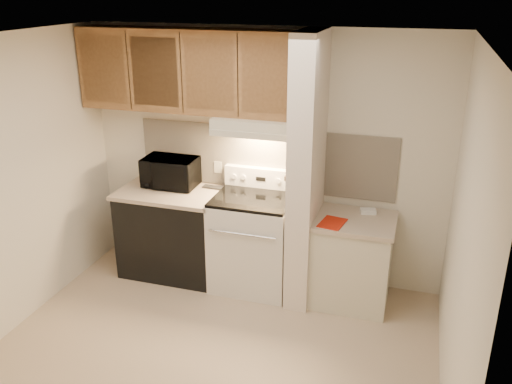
% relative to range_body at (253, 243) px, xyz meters
% --- Properties ---
extents(floor, '(3.60, 3.60, 0.00)m').
position_rel_range_body_xyz_m(floor, '(0.00, -1.16, -0.46)').
color(floor, tan).
rests_on(floor, ground).
extents(ceiling, '(3.60, 3.60, 0.00)m').
position_rel_range_body_xyz_m(ceiling, '(0.00, -1.16, 2.04)').
color(ceiling, white).
rests_on(ceiling, wall_back).
extents(wall_back, '(3.60, 2.50, 0.02)m').
position_rel_range_body_xyz_m(wall_back, '(0.00, 0.34, 0.79)').
color(wall_back, silver).
rests_on(wall_back, floor).
extents(wall_left, '(0.02, 3.00, 2.50)m').
position_rel_range_body_xyz_m(wall_left, '(-1.80, -1.16, 0.79)').
color(wall_left, silver).
rests_on(wall_left, floor).
extents(wall_right, '(0.02, 3.00, 2.50)m').
position_rel_range_body_xyz_m(wall_right, '(1.80, -1.16, 0.79)').
color(wall_right, silver).
rests_on(wall_right, floor).
extents(backsplash, '(2.60, 0.02, 0.63)m').
position_rel_range_body_xyz_m(backsplash, '(0.00, 0.33, 0.78)').
color(backsplash, beige).
rests_on(backsplash, wall_back).
extents(range_body, '(0.76, 0.65, 0.92)m').
position_rel_range_body_xyz_m(range_body, '(0.00, 0.00, 0.00)').
color(range_body, silver).
rests_on(range_body, floor).
extents(oven_window, '(0.50, 0.01, 0.30)m').
position_rel_range_body_xyz_m(oven_window, '(0.00, -0.32, 0.04)').
color(oven_window, black).
rests_on(oven_window, range_body).
extents(oven_handle, '(0.65, 0.02, 0.02)m').
position_rel_range_body_xyz_m(oven_handle, '(0.00, -0.35, 0.26)').
color(oven_handle, silver).
rests_on(oven_handle, range_body).
extents(cooktop, '(0.74, 0.64, 0.03)m').
position_rel_range_body_xyz_m(cooktop, '(0.00, 0.00, 0.48)').
color(cooktop, black).
rests_on(cooktop, range_body).
extents(range_backguard, '(0.76, 0.08, 0.20)m').
position_rel_range_body_xyz_m(range_backguard, '(0.00, 0.28, 0.59)').
color(range_backguard, silver).
rests_on(range_backguard, range_body).
extents(range_display, '(0.10, 0.01, 0.04)m').
position_rel_range_body_xyz_m(range_display, '(0.00, 0.24, 0.59)').
color(range_display, black).
rests_on(range_display, range_backguard).
extents(range_knob_left_outer, '(0.05, 0.02, 0.05)m').
position_rel_range_body_xyz_m(range_knob_left_outer, '(-0.28, 0.24, 0.59)').
color(range_knob_left_outer, silver).
rests_on(range_knob_left_outer, range_backguard).
extents(range_knob_left_inner, '(0.05, 0.02, 0.05)m').
position_rel_range_body_xyz_m(range_knob_left_inner, '(-0.18, 0.24, 0.59)').
color(range_knob_left_inner, silver).
rests_on(range_knob_left_inner, range_backguard).
extents(range_knob_right_inner, '(0.05, 0.02, 0.05)m').
position_rel_range_body_xyz_m(range_knob_right_inner, '(0.18, 0.24, 0.59)').
color(range_knob_right_inner, silver).
rests_on(range_knob_right_inner, range_backguard).
extents(range_knob_right_outer, '(0.05, 0.02, 0.05)m').
position_rel_range_body_xyz_m(range_knob_right_outer, '(0.28, 0.24, 0.59)').
color(range_knob_right_outer, silver).
rests_on(range_knob_right_outer, range_backguard).
extents(dishwasher_front, '(1.00, 0.63, 0.87)m').
position_rel_range_body_xyz_m(dishwasher_front, '(-0.88, 0.01, -0.03)').
color(dishwasher_front, black).
rests_on(dishwasher_front, floor).
extents(left_countertop, '(1.04, 0.67, 0.04)m').
position_rel_range_body_xyz_m(left_countertop, '(-0.88, 0.01, 0.43)').
color(left_countertop, '#BAA68F').
rests_on(left_countertop, dishwasher_front).
extents(spoon_rest, '(0.25, 0.09, 0.02)m').
position_rel_range_body_xyz_m(spoon_rest, '(-0.48, 0.21, 0.46)').
color(spoon_rest, black).
rests_on(spoon_rest, left_countertop).
extents(teal_jar, '(0.08, 0.08, 0.09)m').
position_rel_range_body_xyz_m(teal_jar, '(-0.83, 0.23, 0.49)').
color(teal_jar, '#23585D').
rests_on(teal_jar, left_countertop).
extents(outlet, '(0.08, 0.01, 0.12)m').
position_rel_range_body_xyz_m(outlet, '(-0.48, 0.32, 0.64)').
color(outlet, beige).
rests_on(outlet, backsplash).
extents(microwave, '(0.55, 0.38, 0.30)m').
position_rel_range_body_xyz_m(microwave, '(-0.93, 0.15, 0.60)').
color(microwave, black).
rests_on(microwave, left_countertop).
extents(partition_pillar, '(0.22, 0.70, 2.50)m').
position_rel_range_body_xyz_m(partition_pillar, '(0.51, -0.01, 0.79)').
color(partition_pillar, silver).
rests_on(partition_pillar, floor).
extents(pillar_trim, '(0.01, 0.70, 0.04)m').
position_rel_range_body_xyz_m(pillar_trim, '(0.39, -0.01, 0.84)').
color(pillar_trim, olive).
rests_on(pillar_trim, partition_pillar).
extents(knife_strip, '(0.02, 0.42, 0.04)m').
position_rel_range_body_xyz_m(knife_strip, '(0.39, -0.06, 0.86)').
color(knife_strip, black).
rests_on(knife_strip, partition_pillar).
extents(knife_blade_a, '(0.01, 0.03, 0.16)m').
position_rel_range_body_xyz_m(knife_blade_a, '(0.38, -0.21, 0.76)').
color(knife_blade_a, silver).
rests_on(knife_blade_a, knife_strip).
extents(knife_handle_a, '(0.02, 0.02, 0.10)m').
position_rel_range_body_xyz_m(knife_handle_a, '(0.38, -0.22, 0.91)').
color(knife_handle_a, black).
rests_on(knife_handle_a, knife_strip).
extents(knife_blade_b, '(0.01, 0.04, 0.18)m').
position_rel_range_body_xyz_m(knife_blade_b, '(0.38, -0.14, 0.75)').
color(knife_blade_b, silver).
rests_on(knife_blade_b, knife_strip).
extents(knife_handle_b, '(0.02, 0.02, 0.10)m').
position_rel_range_body_xyz_m(knife_handle_b, '(0.38, -0.14, 0.91)').
color(knife_handle_b, black).
rests_on(knife_handle_b, knife_strip).
extents(knife_blade_c, '(0.01, 0.04, 0.20)m').
position_rel_range_body_xyz_m(knife_blade_c, '(0.38, -0.05, 0.74)').
color(knife_blade_c, silver).
rests_on(knife_blade_c, knife_strip).
extents(knife_handle_c, '(0.02, 0.02, 0.10)m').
position_rel_range_body_xyz_m(knife_handle_c, '(0.38, -0.06, 0.91)').
color(knife_handle_c, black).
rests_on(knife_handle_c, knife_strip).
extents(knife_blade_d, '(0.01, 0.04, 0.16)m').
position_rel_range_body_xyz_m(knife_blade_d, '(0.38, 0.03, 0.76)').
color(knife_blade_d, silver).
rests_on(knife_blade_d, knife_strip).
extents(knife_handle_d, '(0.02, 0.02, 0.10)m').
position_rel_range_body_xyz_m(knife_handle_d, '(0.38, 0.03, 0.91)').
color(knife_handle_d, black).
rests_on(knife_handle_d, knife_strip).
extents(knife_blade_e, '(0.01, 0.04, 0.18)m').
position_rel_range_body_xyz_m(knife_blade_e, '(0.38, 0.11, 0.75)').
color(knife_blade_e, silver).
rests_on(knife_blade_e, knife_strip).
extents(knife_handle_e, '(0.02, 0.02, 0.10)m').
position_rel_range_body_xyz_m(knife_handle_e, '(0.38, 0.11, 0.91)').
color(knife_handle_e, black).
rests_on(knife_handle_e, knife_strip).
extents(oven_mitt, '(0.03, 0.10, 0.23)m').
position_rel_range_body_xyz_m(oven_mitt, '(0.38, 0.17, 0.68)').
color(oven_mitt, gray).
rests_on(oven_mitt, partition_pillar).
extents(right_cab_base, '(0.70, 0.60, 0.81)m').
position_rel_range_body_xyz_m(right_cab_base, '(0.97, -0.01, -0.06)').
color(right_cab_base, beige).
rests_on(right_cab_base, floor).
extents(right_countertop, '(0.74, 0.64, 0.04)m').
position_rel_range_body_xyz_m(right_countertop, '(0.97, -0.01, 0.37)').
color(right_countertop, '#BAA68F').
rests_on(right_countertop, right_cab_base).
extents(red_folder, '(0.25, 0.31, 0.01)m').
position_rel_range_body_xyz_m(red_folder, '(0.79, -0.16, 0.39)').
color(red_folder, '#B21C0A').
rests_on(red_folder, right_countertop).
extents(white_box, '(0.16, 0.12, 0.04)m').
position_rel_range_body_xyz_m(white_box, '(1.07, 0.17, 0.41)').
color(white_box, white).
rests_on(white_box, right_countertop).
extents(range_hood, '(0.78, 0.44, 0.15)m').
position_rel_range_body_xyz_m(range_hood, '(0.00, 0.12, 1.17)').
color(range_hood, beige).
rests_on(range_hood, upper_cabinets).
extents(hood_lip, '(0.78, 0.04, 0.06)m').
position_rel_range_body_xyz_m(hood_lip, '(0.00, -0.08, 1.12)').
color(hood_lip, beige).
rests_on(hood_lip, range_hood).
extents(upper_cabinets, '(2.18, 0.33, 0.77)m').
position_rel_range_body_xyz_m(upper_cabinets, '(-0.69, 0.17, 1.62)').
color(upper_cabinets, olive).
rests_on(upper_cabinets, wall_back).
extents(cab_door_a, '(0.46, 0.01, 0.63)m').
position_rel_range_body_xyz_m(cab_door_a, '(-1.51, 0.01, 1.62)').
color(cab_door_a, olive).
rests_on(cab_door_a, upper_cabinets).
extents(cab_gap_a, '(0.01, 0.01, 0.73)m').
position_rel_range_body_xyz_m(cab_gap_a, '(-1.23, 0.01, 1.62)').
color(cab_gap_a, black).
rests_on(cab_gap_a, upper_cabinets).
extents(cab_door_b, '(0.46, 0.01, 0.63)m').
position_rel_range_body_xyz_m(cab_door_b, '(-0.96, 0.01, 1.62)').
color(cab_door_b, olive).
rests_on(cab_door_b, upper_cabinets).
extents(cab_gap_b, '(0.01, 0.01, 0.73)m').
position_rel_range_body_xyz_m(cab_gap_b, '(-0.69, 0.01, 1.62)').
color(cab_gap_b, black).
rests_on(cab_gap_b, upper_cabinets).
extents(cab_door_c, '(0.46, 0.01, 0.63)m').
position_rel_range_body_xyz_m(cab_door_c, '(-0.42, 0.01, 1.62)').
color(cab_door_c, olive).
rests_on(cab_door_c, upper_cabinets).
extents(cab_gap_c, '(0.01, 0.01, 0.73)m').
position_rel_range_body_xyz_m(cab_gap_c, '(-0.14, 0.01, 1.62)').
color(cab_gap_c, black).
rests_on(cab_gap_c, upper_cabinets).
extents(cab_door_d, '(0.46, 0.01, 0.63)m').
position_rel_range_body_xyz_m(cab_door_d, '(0.13, 0.01, 1.62)').
color(cab_door_d, olive).
rests_on(cab_door_d, upper_cabinets).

